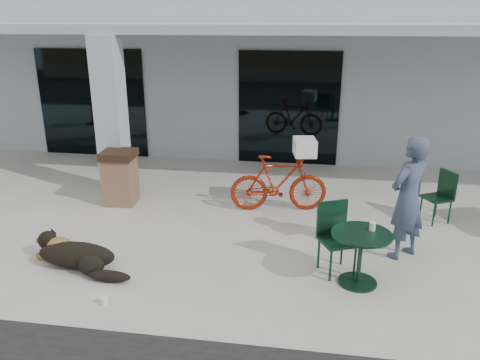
% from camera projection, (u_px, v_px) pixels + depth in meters
% --- Properties ---
extents(ground, '(80.00, 80.00, 0.00)m').
position_uv_depth(ground, '(151.00, 250.00, 7.25)').
color(ground, beige).
rests_on(ground, ground).
extents(building, '(22.00, 7.00, 4.50)m').
position_uv_depth(building, '(237.00, 58.00, 14.46)').
color(building, '#A3B3B9').
rests_on(building, ground).
extents(storefront_glass_left, '(2.80, 0.06, 2.70)m').
position_uv_depth(storefront_glass_left, '(92.00, 103.00, 11.93)').
color(storefront_glass_left, black).
rests_on(storefront_glass_left, ground).
extents(storefront_glass_right, '(2.40, 0.06, 2.70)m').
position_uv_depth(storefront_glass_right, '(288.00, 109.00, 11.20)').
color(storefront_glass_right, black).
rests_on(storefront_glass_right, ground).
extents(column, '(0.50, 0.50, 3.12)m').
position_uv_depth(column, '(111.00, 118.00, 9.11)').
color(column, '#A3B3B9').
rests_on(column, ground).
extents(overhang, '(22.00, 2.80, 0.18)m').
position_uv_depth(overhang, '(200.00, 28.00, 9.57)').
color(overhang, '#A3B3B9').
rests_on(overhang, column).
extents(bicycle, '(1.83, 0.79, 1.07)m').
position_uv_depth(bicycle, '(279.00, 183.00, 8.59)').
color(bicycle, maroon).
rests_on(bicycle, ground).
extents(laundry_basket, '(0.46, 0.56, 0.30)m').
position_uv_depth(laundry_basket, '(305.00, 147.00, 8.37)').
color(laundry_basket, white).
rests_on(laundry_basket, bicycle).
extents(dog, '(1.39, 0.84, 0.44)m').
position_uv_depth(dog, '(77.00, 254.00, 6.67)').
color(dog, black).
rests_on(dog, ground).
extents(cup_near_dog, '(0.10, 0.10, 0.10)m').
position_uv_depth(cup_near_dog, '(104.00, 301.00, 5.85)').
color(cup_near_dog, white).
rests_on(cup_near_dog, ground).
extents(cafe_table_far, '(0.87, 0.87, 0.75)m').
position_uv_depth(cafe_table_far, '(360.00, 259.00, 6.22)').
color(cafe_table_far, '#113220').
rests_on(cafe_table_far, ground).
extents(cafe_chair_far_a, '(0.62, 0.64, 1.01)m').
position_uv_depth(cafe_chair_far_a, '(338.00, 240.00, 6.45)').
color(cafe_chair_far_a, '#113220').
rests_on(cafe_chair_far_a, ground).
extents(cafe_chair_far_b, '(0.59, 0.58, 0.92)m').
position_uv_depth(cafe_chair_far_b, '(437.00, 197.00, 8.12)').
color(cafe_chair_far_b, '#113220').
rests_on(cafe_chair_far_b, ground).
extents(person, '(0.80, 0.78, 1.85)m').
position_uv_depth(person, '(408.00, 199.00, 6.77)').
color(person, '#3A4762').
rests_on(person, ground).
extents(cup_on_table, '(0.09, 0.09, 0.11)m').
position_uv_depth(cup_on_table, '(372.00, 226.00, 6.16)').
color(cup_on_table, white).
rests_on(cup_on_table, cafe_table_far).
extents(trash_receptacle, '(0.65, 0.65, 1.04)m').
position_uv_depth(trash_receptacle, '(120.00, 177.00, 8.94)').
color(trash_receptacle, brown).
rests_on(trash_receptacle, ground).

